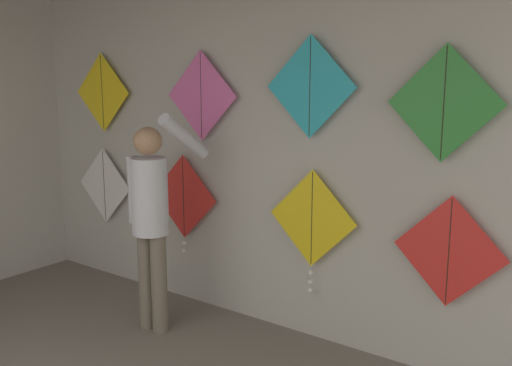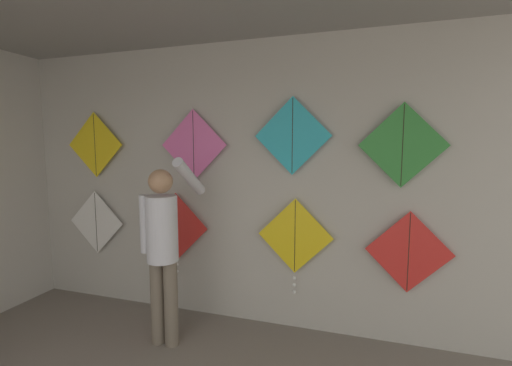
{
  "view_description": "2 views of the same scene",
  "coord_description": "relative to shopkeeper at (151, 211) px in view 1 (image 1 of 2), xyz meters",
  "views": [
    {
      "loc": [
        2.68,
        -0.23,
        1.98
      ],
      "look_at": [
        0.31,
        3.01,
        1.2
      ],
      "focal_mm": 40.0,
      "sensor_mm": 36.0,
      "label": 1
    },
    {
      "loc": [
        1.22,
        0.11,
        1.8
      ],
      "look_at": [
        0.32,
        3.01,
        1.46
      ],
      "focal_mm": 24.0,
      "sensor_mm": 36.0,
      "label": 2
    }
  ],
  "objects": [
    {
      "name": "kite_3",
      "position": [
        2.07,
        0.56,
        -0.08
      ],
      "size": [
        0.72,
        0.01,
        0.72
      ],
      "color": "red"
    },
    {
      "name": "back_panel",
      "position": [
        0.44,
        0.65,
        0.44
      ],
      "size": [
        5.69,
        0.06,
        2.8
      ],
      "primitive_type": "cube",
      "color": "#BCB7AD",
      "rests_on": "ground"
    },
    {
      "name": "kite_7",
      "position": [
        1.98,
        0.56,
        0.84
      ],
      "size": [
        0.72,
        0.01,
        0.72
      ],
      "color": "#338C38"
    },
    {
      "name": "kite_6",
      "position": [
        1.04,
        0.56,
        0.93
      ],
      "size": [
        0.72,
        0.01,
        0.72
      ],
      "color": "#28B2C6"
    },
    {
      "name": "kite_2",
      "position": [
        1.08,
        0.56,
        -0.05
      ],
      "size": [
        0.72,
        0.04,
        0.93
      ],
      "color": "yellow"
    },
    {
      "name": "kite_4",
      "position": [
        -1.2,
        0.56,
        0.85
      ],
      "size": [
        0.72,
        0.01,
        0.72
      ],
      "color": "yellow"
    },
    {
      "name": "kite_1",
      "position": [
        -0.2,
        0.56,
        -0.04
      ],
      "size": [
        0.72,
        0.04,
        0.86
      ],
      "color": "red"
    },
    {
      "name": "kite_0",
      "position": [
        -1.24,
        0.56,
        -0.04
      ],
      "size": [
        0.72,
        0.01,
        0.72
      ],
      "color": "white"
    },
    {
      "name": "shopkeeper",
      "position": [
        0.0,
        0.0,
        0.0
      ],
      "size": [
        0.43,
        0.59,
        1.7
      ],
      "rotation": [
        0.0,
        0.0,
        0.01
      ],
      "color": "#726656",
      "rests_on": "ground"
    },
    {
      "name": "kite_5",
      "position": [
        0.02,
        0.56,
        0.84
      ],
      "size": [
        0.72,
        0.01,
        0.72
      ],
      "color": "pink"
    }
  ]
}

